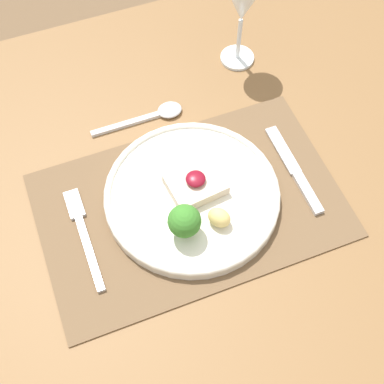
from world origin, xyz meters
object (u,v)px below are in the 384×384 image
fork (83,231)px  spoon (156,114)px  knife (297,175)px  dinner_plate (192,196)px  wine_glass_near (242,5)px

fork → spoon: 0.25m
fork → knife: (0.36, -0.03, 0.00)m
dinner_plate → knife: (0.18, -0.02, -0.01)m
knife → fork: bearing=176.9°
dinner_plate → fork: (-0.18, 0.01, -0.01)m
dinner_plate → knife: size_ratio=1.55×
dinner_plate → spoon: size_ratio=1.68×
dinner_plate → wine_glass_near: bearing=53.5°
fork → wine_glass_near: (0.37, 0.25, 0.12)m
dinner_plate → spoon: 0.19m
dinner_plate → knife: 0.18m
spoon → fork: bearing=-131.7°
spoon → dinner_plate: bearing=-87.1°
dinner_plate → wine_glass_near: wine_glass_near is taller
dinner_plate → wine_glass_near: size_ratio=1.59×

